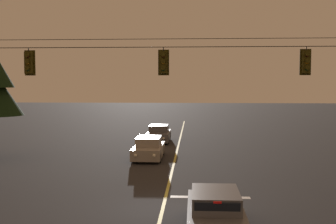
{
  "coord_description": "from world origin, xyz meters",
  "views": [
    {
      "loc": [
        1.18,
        -15.76,
        4.85
      ],
      "look_at": [
        0.0,
        3.75,
        3.53
      ],
      "focal_mm": 45.46,
      "sensor_mm": 36.0,
      "label": 1
    }
  ],
  "objects": [
    {
      "name": "traffic_light_centre",
      "position": [
        5.96,
        2.73,
        5.77
      ],
      "size": [
        0.48,
        0.41,
        1.22
      ],
      "color": "black"
    },
    {
      "name": "traffic_light_left_inner",
      "position": [
        -0.14,
        2.73,
        5.77
      ],
      "size": [
        0.48,
        0.41,
        1.22
      ],
      "color": "black"
    },
    {
      "name": "lane_centre_stripe",
      "position": [
        0.0,
        8.75,
        0.0
      ],
      "size": [
        0.14,
        60.0,
        0.01
      ],
      "primitive_type": "cube",
      "color": "#D1C64C",
      "rests_on": "ground"
    },
    {
      "name": "ground_plane",
      "position": [
        0.0,
        0.0,
        0.0
      ],
      "size": [
        180.0,
        180.0,
        0.0
      ],
      "primitive_type": "plane",
      "color": "#28282B"
    },
    {
      "name": "signal_span_assembly",
      "position": [
        -0.0,
        2.75,
        4.07
      ],
      "size": [
        19.25,
        0.32,
        7.82
      ],
      "color": "#2D2116",
      "rests_on": "ground"
    },
    {
      "name": "car_waiting_near_lane",
      "position": [
        1.89,
        -2.13,
        0.65
      ],
      "size": [
        1.8,
        4.33,
        1.39
      ],
      "color": "#4C4C51",
      "rests_on": "ground"
    },
    {
      "name": "car_oncoming_lead",
      "position": [
        -1.71,
        11.32,
        0.65
      ],
      "size": [
        1.8,
        4.42,
        1.39
      ],
      "color": "gray",
      "rests_on": "ground"
    },
    {
      "name": "car_oncoming_trailing",
      "position": [
        -1.7,
        19.26,
        0.65
      ],
      "size": [
        1.8,
        4.42,
        1.39
      ],
      "color": "#4C4C51",
      "rests_on": "ground"
    },
    {
      "name": "traffic_light_leftmost",
      "position": [
        -6.12,
        2.73,
        5.77
      ],
      "size": [
        0.48,
        0.41,
        1.22
      ],
      "color": "black"
    },
    {
      "name": "stop_bar_paint",
      "position": [
        1.9,
        2.15,
        0.0
      ],
      "size": [
        3.4,
        0.36,
        0.01
      ],
      "primitive_type": "cube",
      "color": "silver",
      "rests_on": "ground"
    }
  ]
}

